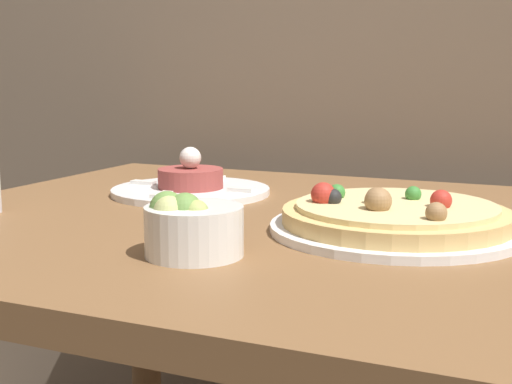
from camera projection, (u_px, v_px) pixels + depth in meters
dining_table at (300, 301)px, 0.93m from camera, size 1.06×0.81×0.72m
pizza_plate at (395, 218)px, 0.85m from camera, size 0.30×0.30×0.06m
tartare_plate at (191, 186)px, 1.11m from camera, size 0.25×0.25×0.07m
small_bowl at (191, 227)px, 0.74m from camera, size 0.10×0.10×0.07m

